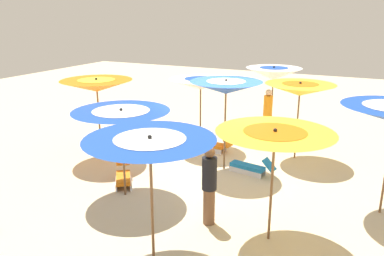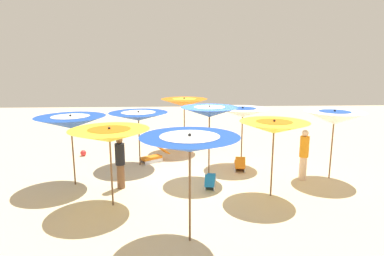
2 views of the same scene
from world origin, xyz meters
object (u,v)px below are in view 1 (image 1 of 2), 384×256
beach_umbrella_7 (275,141)px  lounger_1 (123,176)px  beach_umbrella_3 (300,90)px  beach_umbrella_4 (226,87)px  beach_umbrella_2 (97,86)px  beachgoer_1 (268,113)px  beach_umbrella_8 (150,149)px  lounger_2 (215,145)px  beach_umbrella_1 (201,84)px  beach_umbrella_5 (121,117)px  lounger_0 (250,167)px  beach_umbrella_0 (274,74)px  beachgoer_0 (209,185)px

beach_umbrella_7 → lounger_1: 4.44m
beach_umbrella_3 → beach_umbrella_4: size_ratio=0.91×
beach_umbrella_2 → beachgoer_1: bearing=44.3°
beach_umbrella_8 → lounger_2: (-1.17, 5.61, -1.85)m
beach_umbrella_1 → lounger_2: size_ratio=2.10×
beach_umbrella_2 → beach_umbrella_5: bearing=-39.9°
beach_umbrella_1 → beach_umbrella_3: size_ratio=0.99×
beach_umbrella_4 → beach_umbrella_5: 2.97m
beach_umbrella_7 → lounger_2: size_ratio=2.04×
beach_umbrella_7 → beachgoer_1: size_ratio=1.29×
beach_umbrella_7 → lounger_1: size_ratio=1.87×
beach_umbrella_4 → lounger_1: 3.49m
beach_umbrella_8 → lounger_2: beach_umbrella_8 is taller
beach_umbrella_1 → beach_umbrella_4: (1.37, -1.39, 0.24)m
lounger_0 → lounger_2: lounger_2 is taller
beach_umbrella_0 → beach_umbrella_3: beach_umbrella_0 is taller
beach_umbrella_3 → beach_umbrella_4: (-1.59, -1.69, 0.22)m
lounger_0 → lounger_2: (-1.54, 1.24, 0.02)m
beachgoer_0 → beach_umbrella_1: bearing=-8.1°
beach_umbrella_4 → beach_umbrella_8: 4.41m
beach_umbrella_8 → beach_umbrella_4: bearing=95.1°
beach_umbrella_5 → beach_umbrella_7: bearing=-5.7°
beach_umbrella_5 → lounger_2: 4.17m
beach_umbrella_1 → beach_umbrella_5: bearing=-92.5°
beach_umbrella_2 → beachgoer_1: size_ratio=1.39×
beach_umbrella_1 → lounger_2: bearing=-16.5°
beach_umbrella_7 → lounger_0: size_ratio=1.71×
beach_umbrella_5 → lounger_1: (-0.41, 0.50, -1.71)m
beach_umbrella_5 → beach_umbrella_7: size_ratio=1.00×
beach_umbrella_1 → lounger_2: 1.94m
beach_umbrella_0 → beach_umbrella_5: beach_umbrella_0 is taller
beach_umbrella_2 → lounger_0: size_ratio=1.85×
beach_umbrella_1 → beach_umbrella_8: beach_umbrella_8 is taller
beach_umbrella_3 → beachgoer_1: beach_umbrella_3 is taller
beach_umbrella_5 → lounger_0: 3.80m
beach_umbrella_1 → beach_umbrella_7: 5.45m
beach_umbrella_1 → lounger_2: (0.59, -0.17, -1.84)m
beach_umbrella_5 → lounger_1: 1.83m
beach_umbrella_7 → beach_umbrella_5: bearing=174.3°
beachgoer_1 → beach_umbrella_7: bearing=-0.6°
lounger_1 → beach_umbrella_3: bearing=100.4°
lounger_2 → beach_umbrella_5: bearing=86.8°
beach_umbrella_3 → lounger_2: (-2.37, -0.47, -1.86)m
beach_umbrella_0 → beach_umbrella_3: size_ratio=1.03×
beach_umbrella_5 → beach_umbrella_7: beach_umbrella_7 is taller
beach_umbrella_5 → beach_umbrella_8: 2.69m
beach_umbrella_7 → lounger_2: (-2.81, 4.08, -1.78)m
beach_umbrella_8 → beachgoer_1: size_ratio=1.34×
beach_umbrella_2 → beach_umbrella_8: 5.44m
lounger_1 → beach_umbrella_2: bearing=-162.5°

